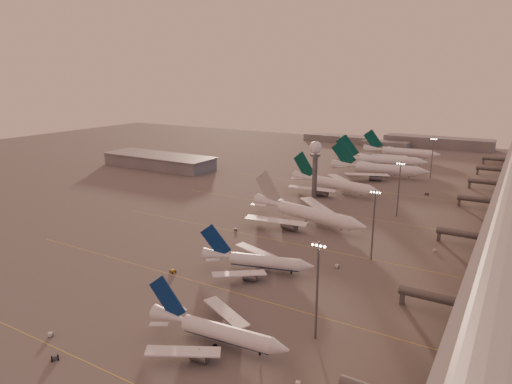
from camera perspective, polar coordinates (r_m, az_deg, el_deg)
The scene contains 25 objects.
ground at distance 146.99m, azimuth -14.20°, elevation -11.08°, with size 700.00×700.00×0.00m, color #585655.
taxiway_markings at distance 173.80m, azimuth 6.32°, elevation -6.61°, with size 180.00×185.25×0.02m.
hangar at distance 322.36m, azimuth -12.03°, elevation 3.84°, with size 82.00×27.00×8.50m.
radar_tower at distance 234.55m, azimuth 7.42°, elevation 4.23°, with size 6.40×6.40×31.10m.
mast_a at distance 110.96m, azimuth 7.65°, elevation -11.65°, with size 3.60×0.56×25.00m.
mast_b at distance 160.35m, azimuth 14.47°, elevation -3.63°, with size 3.60×0.56×25.00m.
mast_c at distance 212.98m, azimuth 17.43°, elevation 0.64°, with size 3.60×0.56×25.00m.
mast_d at distance 300.07m, azimuth 21.17°, elevation 4.22°, with size 3.60×0.56×25.00m.
distant_horizon at distance 431.62m, azimuth 18.05°, elevation 6.04°, with size 165.00×37.50×9.00m.
narrowbody_near at distance 113.22m, azimuth -4.91°, elevation -17.21°, with size 37.80×30.08×14.77m.
narrowbody_mid at distance 149.89m, azimuth 0.13°, elevation -8.82°, with size 37.29×29.36×14.89m.
widebody_white at distance 196.30m, azimuth 6.38°, elevation -3.02°, with size 57.27×45.44×20.37m.
greentail_a at distance 250.34m, azimuth 9.80°, elevation 0.72°, with size 54.82×43.81×20.17m.
greentail_b at distance 294.37m, azimuth 15.18°, elevation 2.55°, with size 60.29×48.39×21.97m.
greentail_c at distance 323.79m, azimuth 15.36°, elevation 3.61°, with size 60.47×48.31×22.29m.
greentail_d at distance 364.45m, azimuth 17.67°, elevation 4.58°, with size 57.93×46.79×21.04m.
gsv_truck_a at distance 127.07m, azimuth -24.17°, elevation -15.74°, with size 5.30×4.70×2.12m.
gsv_tug_near at distance 118.27m, azimuth -23.84°, elevation -18.42°, with size 3.75×4.15×1.02m.
gsv_catering_a at distance 101.43m, azimuth 5.41°, elevation -22.15°, with size 5.21×3.36×3.94m.
gsv_tug_mid at distance 152.18m, azimuth -10.34°, elevation -9.72°, with size 4.25×3.41×1.06m.
gsv_truck_b at distance 155.28m, azimuth 10.24°, elevation -8.95°, with size 5.84×2.35×2.33m.
gsv_truck_c at distance 187.71m, azimuth -2.44°, elevation -4.55°, with size 5.38×4.84×2.16m.
gsv_catering_b at distance 177.84m, azimuth 21.54°, elevation -6.41°, with size 5.22×3.70×3.92m.
gsv_tug_far at distance 205.34m, azimuth 9.39°, elevation -3.20°, with size 4.34×4.64×1.14m.
gsv_tug_hangar at distance 259.03m, azimuth 20.56°, elevation -0.22°, with size 4.03×2.53×1.12m.
Camera 1 is at (95.94, -92.17, 62.48)m, focal length 32.00 mm.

